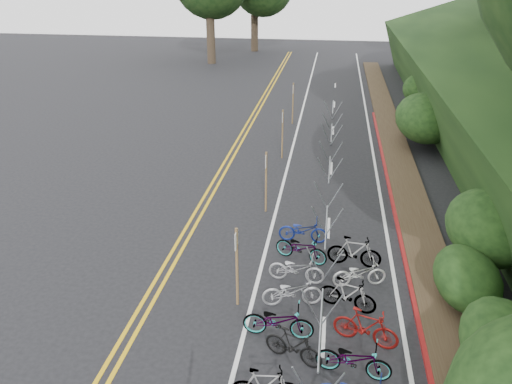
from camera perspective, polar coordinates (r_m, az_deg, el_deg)
road_markings at (r=19.02m, az=0.85°, el=-3.42°), size 7.47×80.00×0.01m
red_curb at (r=20.74m, az=15.62°, el=-1.74°), size 0.25×28.00×0.10m
bike_racks_rest at (r=21.13m, az=8.35°, el=1.86°), size 1.14×23.00×1.17m
signposts_rest at (r=21.98m, az=2.22°, el=4.64°), size 0.08×18.40×2.50m
bike_valet at (r=12.52m, az=6.76°, el=-18.20°), size 3.35×13.65×1.08m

